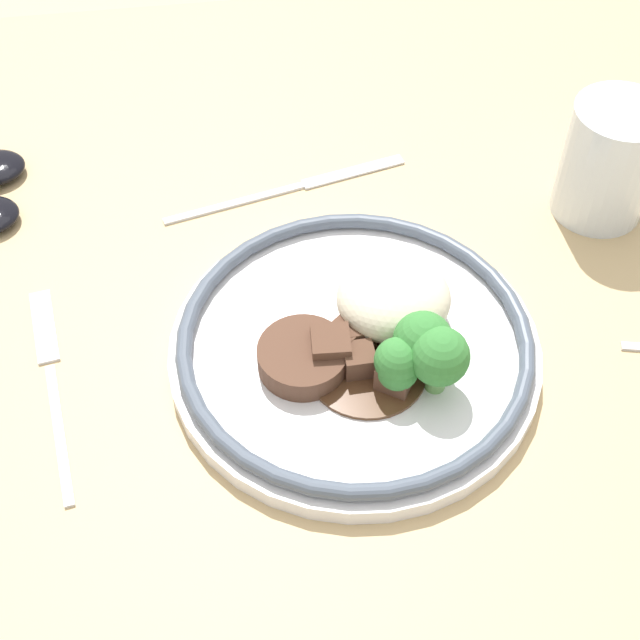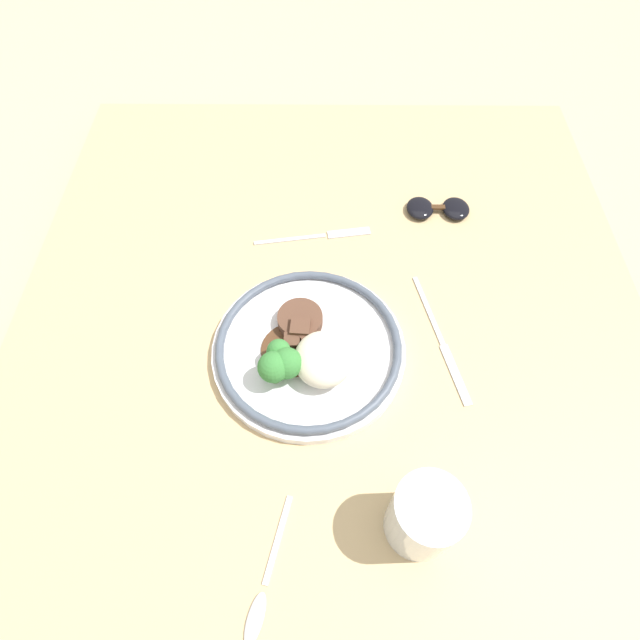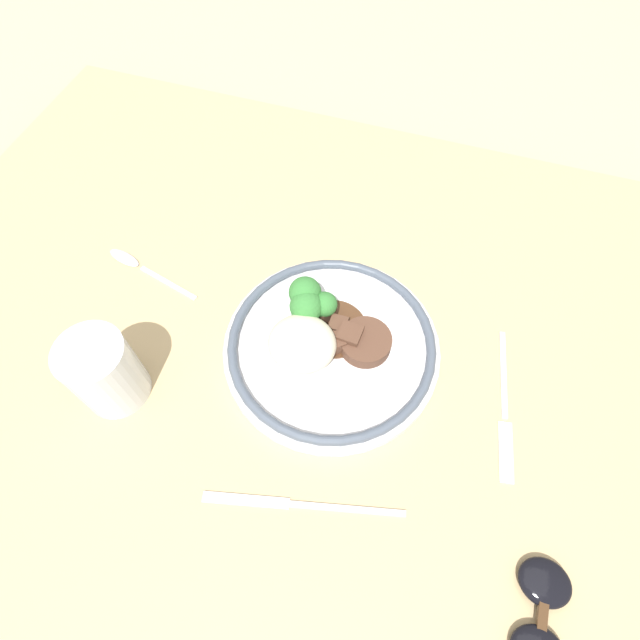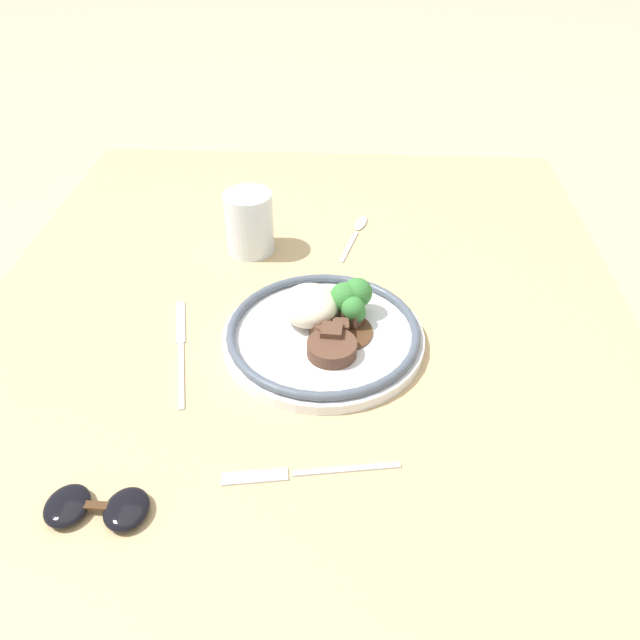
% 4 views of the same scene
% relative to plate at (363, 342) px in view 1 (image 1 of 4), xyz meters
% --- Properties ---
extents(ground_plane, '(8.00, 8.00, 0.00)m').
position_rel_plate_xyz_m(ground_plane, '(0.02, 0.03, -0.06)').
color(ground_plane, tan).
extents(dining_table, '(1.22, 0.95, 0.05)m').
position_rel_plate_xyz_m(dining_table, '(0.02, 0.03, -0.04)').
color(dining_table, tan).
rests_on(dining_table, ground).
extents(plate, '(0.27, 0.27, 0.07)m').
position_rel_plate_xyz_m(plate, '(0.00, 0.00, 0.00)').
color(plate, white).
rests_on(plate, dining_table).
extents(juice_glass, '(0.08, 0.08, 0.10)m').
position_rel_plate_xyz_m(juice_glass, '(0.23, 0.13, 0.02)').
color(juice_glass, '#F4AD19').
rests_on(juice_glass, dining_table).
extents(fork, '(0.04, 0.20, 0.00)m').
position_rel_plate_xyz_m(fork, '(-0.23, 0.02, -0.02)').
color(fork, silver).
rests_on(fork, dining_table).
extents(knife, '(0.22, 0.06, 0.00)m').
position_rel_plate_xyz_m(knife, '(-0.02, 0.19, -0.02)').
color(knife, silver).
rests_on(knife, dining_table).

